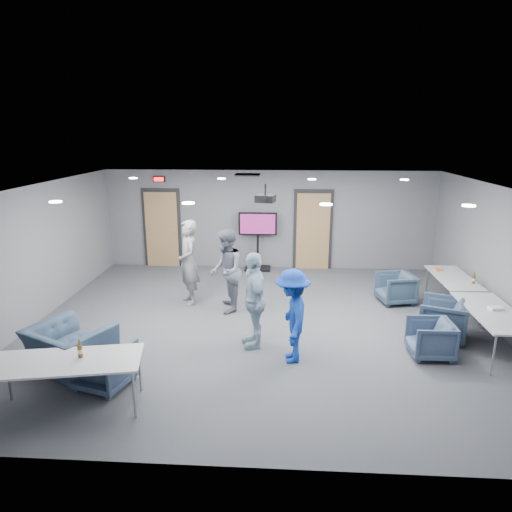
# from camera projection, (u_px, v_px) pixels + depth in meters

# --- Properties ---
(floor) EXTENTS (9.00, 9.00, 0.00)m
(floor) POSITION_uv_depth(u_px,v_px,m) (262.00, 324.00, 9.04)
(floor) COLOR #3E4146
(floor) RESTS_ON ground
(ceiling) EXTENTS (9.00, 9.00, 0.00)m
(ceiling) POSITION_uv_depth(u_px,v_px,m) (263.00, 188.00, 8.33)
(ceiling) COLOR silver
(ceiling) RESTS_ON wall_back
(wall_back) EXTENTS (9.00, 0.02, 2.70)m
(wall_back) POSITION_uv_depth(u_px,v_px,m) (269.00, 220.00, 12.54)
(wall_back) COLOR slate
(wall_back) RESTS_ON floor
(wall_front) EXTENTS (9.00, 0.02, 2.70)m
(wall_front) POSITION_uv_depth(u_px,v_px,m) (244.00, 360.00, 4.83)
(wall_front) COLOR slate
(wall_front) RESTS_ON floor
(wall_left) EXTENTS (0.02, 8.00, 2.70)m
(wall_left) POSITION_uv_depth(u_px,v_px,m) (34.00, 255.00, 8.95)
(wall_left) COLOR slate
(wall_left) RESTS_ON floor
(wall_right) EXTENTS (0.02, 8.00, 2.70)m
(wall_right) POSITION_uv_depth(u_px,v_px,m) (505.00, 263.00, 8.42)
(wall_right) COLOR slate
(wall_right) RESTS_ON floor
(door_left) EXTENTS (1.06, 0.17, 2.24)m
(door_left) POSITION_uv_depth(u_px,v_px,m) (162.00, 229.00, 12.74)
(door_left) COLOR black
(door_left) RESTS_ON wall_back
(door_right) EXTENTS (1.06, 0.17, 2.24)m
(door_right) POSITION_uv_depth(u_px,v_px,m) (313.00, 231.00, 12.49)
(door_right) COLOR black
(door_right) RESTS_ON wall_back
(exit_sign) EXTENTS (0.32, 0.08, 0.16)m
(exit_sign) POSITION_uv_depth(u_px,v_px,m) (159.00, 179.00, 12.36)
(exit_sign) COLOR black
(exit_sign) RESTS_ON wall_back
(hvac_diffuser) EXTENTS (0.60, 0.60, 0.03)m
(hvac_diffuser) POSITION_uv_depth(u_px,v_px,m) (247.00, 175.00, 11.06)
(hvac_diffuser) COLOR black
(hvac_diffuser) RESTS_ON ceiling
(downlights) EXTENTS (6.18, 3.78, 0.02)m
(downlights) POSITION_uv_depth(u_px,v_px,m) (263.00, 189.00, 8.33)
(downlights) COLOR white
(downlights) RESTS_ON ceiling
(person_a) EXTENTS (0.69, 0.81, 1.87)m
(person_a) POSITION_uv_depth(u_px,v_px,m) (188.00, 262.00, 9.96)
(person_a) COLOR gray
(person_a) RESTS_ON floor
(person_b) EXTENTS (0.77, 0.93, 1.77)m
(person_b) POSITION_uv_depth(u_px,v_px,m) (226.00, 271.00, 9.51)
(person_b) COLOR slate
(person_b) RESTS_ON floor
(person_c) EXTENTS (0.64, 1.08, 1.72)m
(person_c) POSITION_uv_depth(u_px,v_px,m) (254.00, 300.00, 7.95)
(person_c) COLOR #9EBACB
(person_c) RESTS_ON floor
(person_d) EXTENTS (0.65, 1.05, 1.58)m
(person_d) POSITION_uv_depth(u_px,v_px,m) (292.00, 316.00, 7.43)
(person_d) COLOR #183B9C
(person_d) RESTS_ON floor
(chair_right_a) EXTENTS (0.86, 0.85, 0.67)m
(chair_right_a) POSITION_uv_depth(u_px,v_px,m) (395.00, 288.00, 10.12)
(chair_right_a) COLOR #36495D
(chair_right_a) RESTS_ON floor
(chair_right_b) EXTENTS (1.06, 1.04, 0.75)m
(chair_right_b) POSITION_uv_depth(u_px,v_px,m) (443.00, 319.00, 8.37)
(chair_right_b) COLOR #34455A
(chair_right_b) RESTS_ON floor
(chair_right_c) EXTENTS (0.71, 0.69, 0.64)m
(chair_right_c) POSITION_uv_depth(u_px,v_px,m) (430.00, 339.00, 7.69)
(chair_right_c) COLOR #3D4D6A
(chair_right_c) RESTS_ON floor
(chair_front_a) EXTENTS (0.94, 0.95, 0.70)m
(chair_front_a) POSITION_uv_depth(u_px,v_px,m) (104.00, 365.00, 6.77)
(chair_front_a) COLOR #36455D
(chair_front_a) RESTS_ON floor
(chair_front_b) EXTENTS (1.50, 1.43, 0.76)m
(chair_front_b) POSITION_uv_depth(u_px,v_px,m) (71.00, 349.00, 7.19)
(chair_front_b) COLOR #35475C
(chair_front_b) RESTS_ON floor
(table_right_a) EXTENTS (0.73, 1.75, 0.73)m
(table_right_a) POSITION_uv_depth(u_px,v_px,m) (453.00, 279.00, 9.63)
(table_right_a) COLOR #B8BBBE
(table_right_a) RESTS_ON floor
(table_right_b) EXTENTS (0.80, 1.92, 0.73)m
(table_right_b) POSITION_uv_depth(u_px,v_px,m) (493.00, 313.00, 7.80)
(table_right_b) COLOR #B8BBBE
(table_right_b) RESTS_ON floor
(table_front_left) EXTENTS (2.09, 1.18, 0.73)m
(table_front_left) POSITION_uv_depth(u_px,v_px,m) (66.00, 363.00, 6.12)
(table_front_left) COLOR #B8BBBE
(table_front_left) RESTS_ON floor
(bottle_front) EXTENTS (0.07, 0.07, 0.26)m
(bottle_front) POSITION_uv_depth(u_px,v_px,m) (80.00, 351.00, 6.17)
(bottle_front) COLOR brown
(bottle_front) RESTS_ON table_front_left
(bottle_right) EXTENTS (0.06, 0.06, 0.24)m
(bottle_right) POSITION_uv_depth(u_px,v_px,m) (474.00, 279.00, 9.18)
(bottle_right) COLOR brown
(bottle_right) RESTS_ON table_right_a
(snack_box) EXTENTS (0.20, 0.15, 0.04)m
(snack_box) POSITION_uv_depth(u_px,v_px,m) (439.00, 269.00, 10.08)
(snack_box) COLOR orange
(snack_box) RESTS_ON table_right_a
(wrapper) EXTENTS (0.24, 0.19, 0.05)m
(wrapper) POSITION_uv_depth(u_px,v_px,m) (496.00, 308.00, 7.85)
(wrapper) COLOR white
(wrapper) RESTS_ON table_right_b
(tv_stand) EXTENTS (1.04, 0.50, 1.60)m
(tv_stand) POSITION_uv_depth(u_px,v_px,m) (258.00, 238.00, 12.43)
(tv_stand) COLOR black
(tv_stand) RESTS_ON floor
(projector) EXTENTS (0.42, 0.39, 0.36)m
(projector) POSITION_uv_depth(u_px,v_px,m) (265.00, 198.00, 9.12)
(projector) COLOR black
(projector) RESTS_ON ceiling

